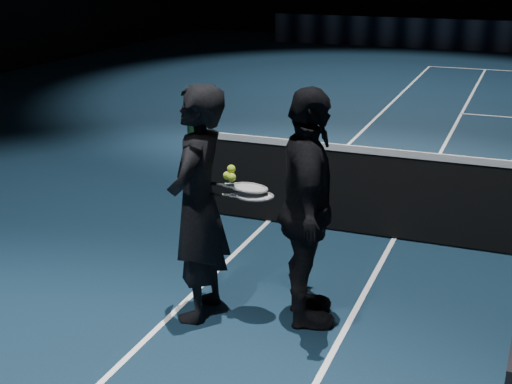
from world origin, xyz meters
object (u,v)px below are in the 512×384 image
at_px(racket_lower, 255,196).
at_px(player_b, 307,209).
at_px(player_a, 198,205).
at_px(racket_upper, 249,188).
at_px(tennis_balls, 230,174).

bearing_deg(racket_lower, player_b, -0.00).
bearing_deg(player_a, racket_lower, 99.47).
bearing_deg(player_a, racket_upper, 105.18).
relative_size(player_b, racket_lower, 2.78).
height_order(player_a, player_b, same).
relative_size(racket_lower, racket_upper, 1.00).
relative_size(player_a, player_b, 1.00).
distance_m(player_a, tennis_balls, 0.36).
height_order(racket_lower, tennis_balls, tennis_balls).
bearing_deg(player_a, player_b, 99.47).
xyz_separation_m(player_b, tennis_balls, (-0.58, -0.14, 0.26)).
distance_m(player_b, tennis_balls, 0.65).
height_order(player_a, racket_lower, player_a).
relative_size(player_a, tennis_balls, 15.75).
xyz_separation_m(player_b, racket_lower, (-0.39, -0.10, 0.09)).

